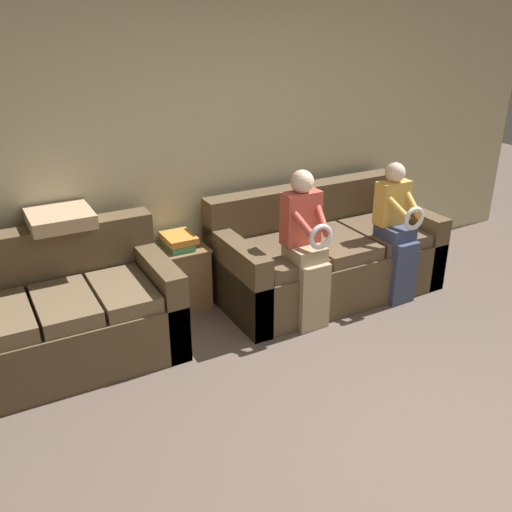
# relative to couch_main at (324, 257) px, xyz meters

# --- Properties ---
(ground_plane) EXTENTS (14.00, 14.00, 0.00)m
(ground_plane) POSITION_rel_couch_main_xyz_m (-0.71, -2.11, -0.32)
(ground_plane) COLOR brown
(wall_back) EXTENTS (6.93, 0.06, 2.55)m
(wall_back) POSITION_rel_couch_main_xyz_m (-0.71, 0.56, 0.95)
(wall_back) COLOR beige
(wall_back) RESTS_ON ground_plane
(couch_main) EXTENTS (1.92, 0.94, 0.89)m
(couch_main) POSITION_rel_couch_main_xyz_m (0.00, 0.00, 0.00)
(couch_main) COLOR brown
(couch_main) RESTS_ON ground_plane
(couch_side) EXTENTS (1.53, 0.88, 0.90)m
(couch_side) POSITION_rel_couch_main_xyz_m (-2.22, 0.00, 0.01)
(couch_side) COLOR brown
(couch_side) RESTS_ON ground_plane
(child_left_seated) EXTENTS (0.30, 0.38, 1.23)m
(child_left_seated) POSITION_rel_couch_main_xyz_m (-0.45, -0.39, 0.36)
(child_left_seated) COLOR tan
(child_left_seated) RESTS_ON ground_plane
(child_right_seated) EXTENTS (0.29, 0.37, 1.18)m
(child_right_seated) POSITION_rel_couch_main_xyz_m (0.45, -0.39, 0.33)
(child_right_seated) COLOR #384260
(child_right_seated) RESTS_ON ground_plane
(side_shelf) EXTENTS (0.43, 0.39, 0.54)m
(side_shelf) POSITION_rel_couch_main_xyz_m (-1.22, 0.32, -0.04)
(side_shelf) COLOR brown
(side_shelf) RESTS_ON ground_plane
(book_stack) EXTENTS (0.24, 0.33, 0.11)m
(book_stack) POSITION_rel_couch_main_xyz_m (-1.22, 0.32, 0.28)
(book_stack) COLOR #3D8451
(book_stack) RESTS_ON side_shelf
(throw_pillow) EXTENTS (0.44, 0.44, 0.10)m
(throw_pillow) POSITION_rel_couch_main_xyz_m (-2.10, 0.30, 0.63)
(throw_pillow) COLOR tan
(throw_pillow) RESTS_ON couch_side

